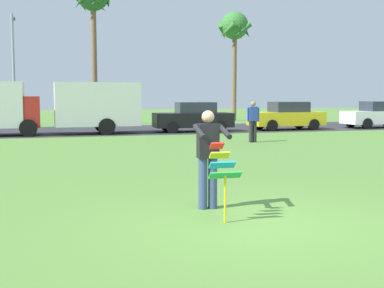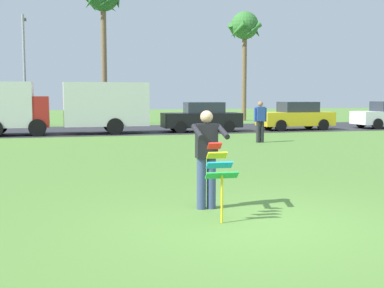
% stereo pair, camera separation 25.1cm
% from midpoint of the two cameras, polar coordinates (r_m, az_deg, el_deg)
% --- Properties ---
extents(ground_plane, '(120.00, 120.00, 0.00)m').
position_cam_midpoint_polar(ground_plane, '(7.87, 6.92, -9.10)').
color(ground_plane, '#568438').
extents(road_strip, '(120.00, 8.00, 0.01)m').
position_cam_midpoint_polar(road_strip, '(28.39, -10.01, 1.56)').
color(road_strip, '#2D2D33').
rests_on(road_strip, ground).
extents(person_kite_flyer, '(0.55, 0.66, 1.73)m').
position_cam_midpoint_polar(person_kite_flyer, '(8.65, 1.04, -1.30)').
color(person_kite_flyer, '#384772').
rests_on(person_kite_flyer, ground).
extents(kite_held, '(0.52, 0.65, 1.23)m').
position_cam_midpoint_polar(kite_held, '(7.88, 2.59, -2.81)').
color(kite_held, red).
rests_on(kite_held, ground).
extents(parked_truck_red_cab, '(6.72, 2.17, 2.62)m').
position_cam_midpoint_polar(parked_truck_red_cab, '(25.80, -12.93, 4.23)').
color(parked_truck_red_cab, '#B2231E').
rests_on(parked_truck_red_cab, ground).
extents(parked_car_black, '(4.26, 1.96, 1.60)m').
position_cam_midpoint_polar(parked_car_black, '(26.82, -0.10, 3.06)').
color(parked_car_black, black).
rests_on(parked_car_black, ground).
extents(parked_car_yellow, '(4.24, 1.91, 1.60)m').
position_cam_midpoint_polar(parked_car_yellow, '(28.85, 10.57, 3.15)').
color(parked_car_yellow, yellow).
rests_on(parked_car_yellow, ground).
extents(parked_car_white, '(4.21, 1.85, 1.60)m').
position_cam_midpoint_polar(parked_car_white, '(32.04, 20.37, 3.13)').
color(parked_car_white, white).
rests_on(parked_car_white, ground).
extents(palm_tree_right_near, '(2.58, 2.71, 9.55)m').
position_cam_midpoint_polar(palm_tree_right_near, '(34.34, -11.49, 15.71)').
color(palm_tree_right_near, brown).
rests_on(palm_tree_right_near, ground).
extents(palm_tree_centre_far, '(2.58, 2.71, 8.31)m').
position_cam_midpoint_polar(palm_tree_centre_far, '(39.04, 4.72, 12.88)').
color(palm_tree_centre_far, brown).
rests_on(palm_tree_centre_far, ground).
extents(streetlight_pole, '(0.24, 1.65, 7.00)m').
position_cam_midpoint_polar(streetlight_pole, '(33.48, -19.99, 8.76)').
color(streetlight_pole, '#9E9EA3').
rests_on(streetlight_pole, ground).
extents(person_walker_near, '(0.57, 0.23, 1.73)m').
position_cam_midpoint_polar(person_walker_near, '(21.02, 6.67, 2.73)').
color(person_walker_near, '#26262B').
rests_on(person_walker_near, ground).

